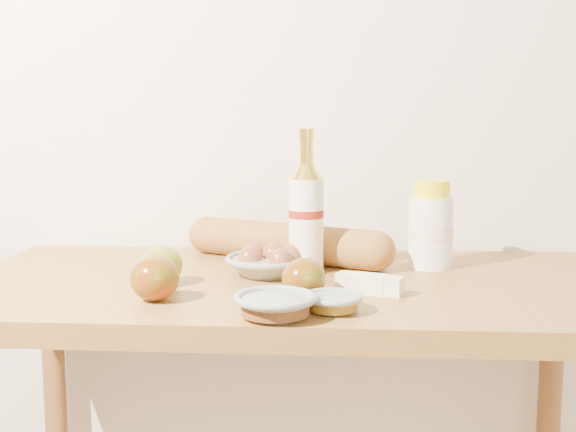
# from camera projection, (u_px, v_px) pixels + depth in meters

# --- Properties ---
(back_wall) EXTENTS (3.50, 0.02, 2.60)m
(back_wall) POSITION_uv_depth(u_px,v_px,m) (299.00, 67.00, 1.58)
(back_wall) COLOR white
(back_wall) RESTS_ON ground
(table) EXTENTS (1.20, 0.60, 0.90)m
(table) POSITION_uv_depth(u_px,v_px,m) (289.00, 345.00, 1.32)
(table) COLOR #AE7B38
(table) RESTS_ON ground
(bourbon_bottle) EXTENTS (0.09, 0.09, 0.27)m
(bourbon_bottle) POSITION_uv_depth(u_px,v_px,m) (306.00, 215.00, 1.35)
(bourbon_bottle) COLOR white
(bourbon_bottle) RESTS_ON table
(cream_bottle) EXTENTS (0.09, 0.09, 0.17)m
(cream_bottle) POSITION_uv_depth(u_px,v_px,m) (431.00, 227.00, 1.40)
(cream_bottle) COLOR white
(cream_bottle) RESTS_ON table
(egg_bowl) EXTENTS (0.20, 0.20, 0.06)m
(egg_bowl) POSITION_uv_depth(u_px,v_px,m) (269.00, 263.00, 1.34)
(egg_bowl) COLOR gray
(egg_bowl) RESTS_ON table
(baguette) EXTENTS (0.46, 0.27, 0.08)m
(baguette) POSITION_uv_depth(u_px,v_px,m) (286.00, 242.00, 1.46)
(baguette) COLOR #AE7735
(baguette) RESTS_ON table
(apple_yellowgreen) EXTENTS (0.08, 0.08, 0.07)m
(apple_yellowgreen) POSITION_uv_depth(u_px,v_px,m) (161.00, 265.00, 1.26)
(apple_yellowgreen) COLOR olive
(apple_yellowgreen) RESTS_ON table
(apple_redgreen_front) EXTENTS (0.08, 0.08, 0.07)m
(apple_redgreen_front) POSITION_uv_depth(u_px,v_px,m) (155.00, 278.00, 1.15)
(apple_redgreen_front) COLOR #930808
(apple_redgreen_front) RESTS_ON table
(apple_redgreen_right) EXTENTS (0.08, 0.08, 0.07)m
(apple_redgreen_right) POSITION_uv_depth(u_px,v_px,m) (304.00, 278.00, 1.17)
(apple_redgreen_right) COLOR #900F07
(apple_redgreen_right) RESTS_ON table
(sugar_bowl) EXTENTS (0.15, 0.15, 0.04)m
(sugar_bowl) POSITION_uv_depth(u_px,v_px,m) (275.00, 305.00, 1.06)
(sugar_bowl) COLOR #8D9A94
(sugar_bowl) RESTS_ON table
(syrup_bowl) EXTENTS (0.12, 0.12, 0.03)m
(syrup_bowl) POSITION_uv_depth(u_px,v_px,m) (332.00, 302.00, 1.09)
(syrup_bowl) COLOR gray
(syrup_bowl) RESTS_ON table
(butter_stick) EXTENTS (0.12, 0.07, 0.03)m
(butter_stick) POSITION_uv_depth(u_px,v_px,m) (369.00, 284.00, 1.20)
(butter_stick) COLOR #F6EEBE
(butter_stick) RESTS_ON table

